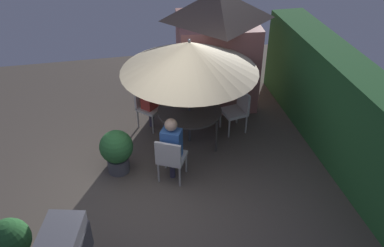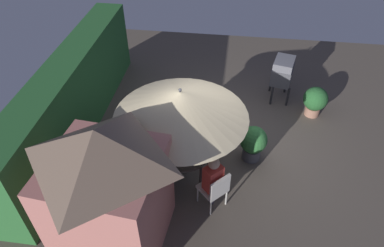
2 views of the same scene
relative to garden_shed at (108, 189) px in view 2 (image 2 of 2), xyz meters
The scene contains 13 objects.
ground_plane 3.50m from the garden_shed, 32.04° to the right, with size 11.00×11.00×0.00m, color brown.
hedge_backdrop 3.30m from the garden_shed, 32.90° to the left, with size 6.36×0.76×1.91m.
garden_shed is the anchor object (origin of this frame).
patio_table 1.98m from the garden_shed, 29.97° to the right, with size 1.26×1.26×0.74m.
patio_umbrella 1.96m from the garden_shed, 29.97° to the right, with size 2.56×2.56×2.23m.
bbq_grill 5.64m from the garden_shed, 33.90° to the right, with size 0.80×0.65×1.20m.
chair_near_shed 2.06m from the garden_shed, 63.06° to the right, with size 0.65×0.65×0.90m.
chair_far_side 3.20m from the garden_shed, 28.81° to the right, with size 0.62×0.62×0.90m.
chair_toward_hedge 1.62m from the garden_shed, ahead, with size 0.54×0.55×0.90m.
potted_plant_by_shed 5.74m from the garden_shed, 44.43° to the right, with size 0.61×0.61×0.81m.
potted_plant_by_grill 3.41m from the garden_shed, 46.67° to the right, with size 0.61×0.61×0.86m.
person_in_red 1.95m from the garden_shed, 60.57° to the right, with size 0.41×0.41×1.26m.
person_in_blue 3.06m from the garden_shed, 28.86° to the right, with size 0.37×0.41×1.26m.
Camera 2 is at (-6.02, -0.08, 5.72)m, focal length 32.26 mm.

